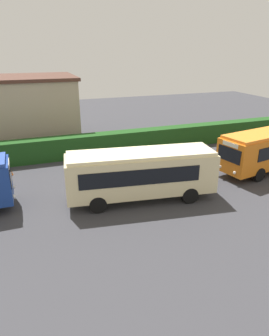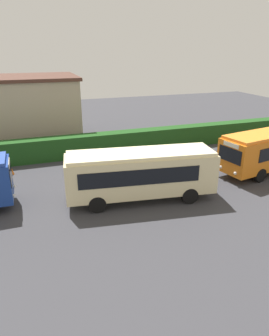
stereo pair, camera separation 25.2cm
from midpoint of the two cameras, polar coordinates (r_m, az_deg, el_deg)
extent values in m
plane|color=#38383D|center=(19.26, -6.18, -5.92)|extent=(80.08, 80.08, 0.00)
cube|color=black|center=(19.13, -21.62, -1.07)|extent=(0.05, 1.99, 0.97)
cube|color=silver|center=(18.90, -21.90, 0.87)|extent=(0.05, 1.34, 0.28)
sphere|color=silver|center=(20.16, -21.15, -3.21)|extent=(0.22, 0.22, 0.22)
sphere|color=silver|center=(18.94, -21.16, -4.81)|extent=(0.22, 0.22, 0.22)
cube|color=beige|center=(18.57, 1.56, -1.01)|extent=(9.21, 3.71, 2.34)
cube|color=#F8E8B2|center=(18.13, 1.60, 2.71)|extent=(8.91, 3.47, 0.20)
cube|color=black|center=(19.57, -0.11, 1.07)|extent=(6.92, 1.00, 0.94)
cube|color=black|center=(17.27, 1.53, -1.79)|extent=(6.92, 1.00, 0.94)
cube|color=black|center=(19.90, 14.28, 0.74)|extent=(0.32, 2.04, 0.98)
cube|color=silver|center=(19.67, 14.46, 2.68)|extent=(0.23, 1.37, 0.28)
cylinder|color=black|center=(20.80, 8.30, -2.35)|extent=(1.03, 0.42, 1.00)
cylinder|color=black|center=(18.86, 10.59, -5.09)|extent=(1.03, 0.42, 1.00)
cylinder|color=black|center=(19.74, -7.11, -3.63)|extent=(1.03, 0.42, 1.00)
cylinder|color=black|center=(17.69, -6.50, -6.74)|extent=(1.03, 0.42, 1.00)
sphere|color=silver|center=(20.88, 13.26, -1.43)|extent=(0.22, 0.22, 0.22)
sphere|color=silver|center=(19.75, 14.86, -2.94)|extent=(0.22, 0.22, 0.22)
cube|color=black|center=(26.83, 23.84, 4.89)|extent=(8.01, 1.52, 0.94)
cube|color=black|center=(21.94, 17.59, 2.33)|extent=(0.41, 1.98, 0.98)
cube|color=silver|center=(21.73, 17.80, 4.09)|extent=(0.29, 1.33, 0.28)
cylinder|color=black|center=(23.24, 22.56, -1.24)|extent=(1.03, 0.46, 1.00)
cylinder|color=black|center=(24.55, 18.52, 0.49)|extent=(1.03, 0.46, 1.00)
sphere|color=silver|center=(21.88, 18.51, -0.92)|extent=(0.22, 0.22, 0.22)
sphere|color=silver|center=(22.72, 16.04, 0.19)|extent=(0.22, 0.22, 0.22)
cube|color=black|center=(20.84, -6.34, -2.53)|extent=(0.32, 0.34, 0.78)
cube|color=black|center=(20.56, -6.42, -0.67)|extent=(0.39, 0.50, 0.68)
sphere|color=tan|center=(20.39, -6.47, 0.50)|extent=(0.21, 0.21, 0.21)
cube|color=#1D4819|center=(26.75, -10.57, 3.94)|extent=(52.04, 1.35, 1.87)
cube|color=tan|center=(32.26, -20.54, 9.76)|extent=(11.06, 7.42, 6.04)
cube|color=#4C2D23|center=(31.85, -21.30, 15.33)|extent=(11.50, 7.72, 0.30)
cone|color=orange|center=(24.51, -21.60, -0.45)|extent=(0.36, 0.36, 0.60)
camera|label=1|loc=(0.13, -89.63, 0.15)|focal=32.85mm
camera|label=2|loc=(0.13, 90.37, -0.15)|focal=32.85mm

